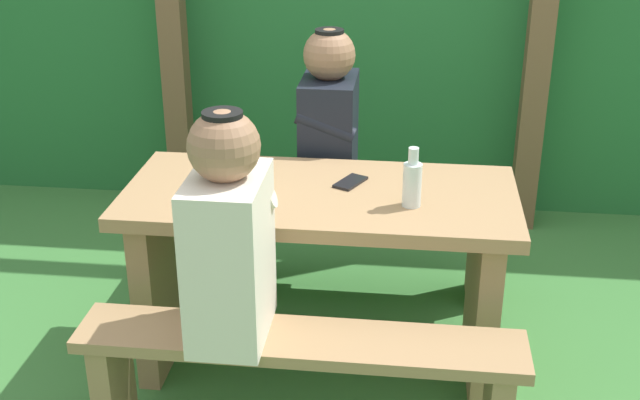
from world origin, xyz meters
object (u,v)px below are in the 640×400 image
bottle_right (230,158)px  cell_phone (350,182)px  person_white_shirt (229,236)px  drinking_glass (262,184)px  bench_near (300,371)px  bench_far (335,224)px  picnic_table (320,247)px  person_black_coat (329,123)px  bottle_left (412,182)px

bottle_right → cell_phone: size_ratio=1.88×
person_white_shirt → drinking_glass: (0.01, 0.49, -0.04)m
drinking_glass → bench_near: bearing=-68.1°
bottle_right → bench_far: bearing=58.6°
picnic_table → cell_phone: size_ratio=10.00×
person_black_coat → cell_phone: size_ratio=5.14×
picnic_table → bench_far: size_ratio=1.00×
bench_far → bottle_right: (-0.32, -0.53, 0.49)m
picnic_table → bottle_left: 0.46m
person_white_shirt → cell_phone: (0.31, 0.62, -0.07)m
bench_far → person_black_coat: bearing=-172.9°
drinking_glass → bottle_left: bearing=-4.3°
person_black_coat → bottle_left: bearing=-60.8°
picnic_table → person_white_shirt: (-0.21, -0.54, 0.30)m
bench_near → bench_far: 1.09m
bottle_left → person_black_coat: bearing=119.2°
bench_near → bottle_left: (0.32, 0.45, 0.47)m
picnic_table → drinking_glass: bearing=-166.0°
bottle_right → cell_phone: (0.43, 0.07, -0.10)m
bench_far → person_black_coat: (-0.03, -0.00, 0.46)m
bench_far → cell_phone: (0.10, -0.46, 0.39)m
bench_near → person_white_shirt: size_ratio=1.95×
cell_phone → bench_near: bearing=-73.3°
picnic_table → person_white_shirt: 0.65m
bench_far → person_black_coat: size_ratio=1.95×
bottle_left → cell_phone: bearing=142.5°
person_black_coat → drinking_glass: person_black_coat is taller
person_black_coat → drinking_glass: (-0.17, -0.59, -0.04)m
person_black_coat → picnic_table: bearing=-87.2°
bench_near → person_white_shirt: (-0.21, 0.00, 0.46)m
person_white_shirt → cell_phone: person_white_shirt is taller
bench_near → person_black_coat: 1.18m
person_black_coat → bench_far: bearing=7.1°
person_black_coat → bottle_right: bearing=-119.4°
picnic_table → cell_phone: cell_phone is taller
person_black_coat → bottle_left: 0.72m
person_white_shirt → cell_phone: size_ratio=5.14×
person_black_coat → bottle_left: size_ratio=3.43×
drinking_glass → bottle_left: 0.53m
person_white_shirt → drinking_glass: person_white_shirt is taller
bottle_left → bottle_right: 0.66m
bench_far → person_black_coat: 0.46m
picnic_table → bench_near: picnic_table is taller
picnic_table → bottle_left: size_ratio=6.68×
bench_far → bottle_right: bottle_right is taller
bench_far → drinking_glass: drinking_glass is taller
picnic_table → bottle_right: bearing=178.0°
cell_phone → bottle_left: bearing=-11.5°
picnic_table → bottle_right: size_ratio=5.33×
picnic_table → bottle_left: bearing=-15.3°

